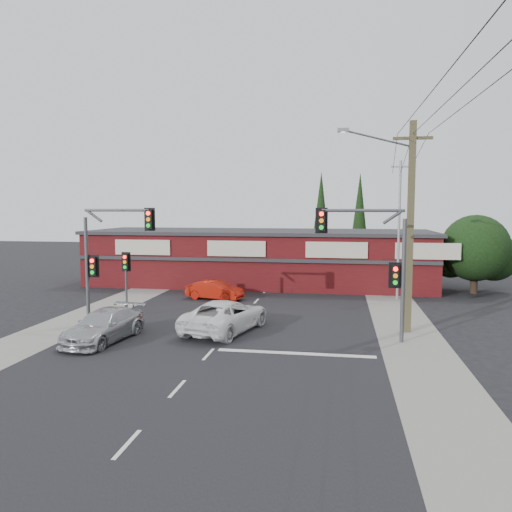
% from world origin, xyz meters
% --- Properties ---
extents(ground, '(120.00, 120.00, 0.00)m').
position_xyz_m(ground, '(0.00, 0.00, 0.00)').
color(ground, black).
rests_on(ground, ground).
extents(road_strip, '(14.00, 70.00, 0.01)m').
position_xyz_m(road_strip, '(0.00, 5.00, 0.01)').
color(road_strip, black).
rests_on(road_strip, ground).
extents(verge_left, '(3.00, 70.00, 0.02)m').
position_xyz_m(verge_left, '(-8.50, 5.00, 0.01)').
color(verge_left, gray).
rests_on(verge_left, ground).
extents(verge_right, '(3.00, 70.00, 0.02)m').
position_xyz_m(verge_right, '(8.50, 5.00, 0.01)').
color(verge_right, gray).
rests_on(verge_right, ground).
extents(stop_line, '(6.50, 0.35, 0.01)m').
position_xyz_m(stop_line, '(3.50, -1.50, 0.01)').
color(stop_line, silver).
rests_on(stop_line, ground).
extents(white_suv, '(3.88, 5.98, 1.53)m').
position_xyz_m(white_suv, '(-0.19, 1.70, 0.77)').
color(white_suv, white).
rests_on(white_suv, ground).
extents(silver_suv, '(2.56, 5.02, 1.39)m').
position_xyz_m(silver_suv, '(-5.17, -0.97, 0.70)').
color(silver_suv, '#B0B3B6').
rests_on(silver_suv, ground).
extents(red_sedan, '(3.98, 2.18, 1.24)m').
position_xyz_m(red_sedan, '(-2.79, 9.78, 0.62)').
color(red_sedan, '#AE180A').
rests_on(red_sedan, ground).
extents(lane_dashes, '(0.12, 37.11, 0.01)m').
position_xyz_m(lane_dashes, '(0.00, -0.24, 0.01)').
color(lane_dashes, silver).
rests_on(lane_dashes, ground).
extents(shop_building, '(27.30, 8.40, 4.22)m').
position_xyz_m(shop_building, '(-0.99, 16.99, 2.13)').
color(shop_building, '#460E10').
rests_on(shop_building, ground).
extents(tree_cluster, '(5.90, 5.10, 5.50)m').
position_xyz_m(tree_cluster, '(14.69, 15.44, 2.90)').
color(tree_cluster, '#2D2116').
rests_on(tree_cluster, ground).
extents(conifer_near, '(1.80, 1.80, 9.25)m').
position_xyz_m(conifer_near, '(3.50, 24.00, 5.48)').
color(conifer_near, '#2D2116').
rests_on(conifer_near, ground).
extents(conifer_far, '(1.80, 1.80, 9.25)m').
position_xyz_m(conifer_far, '(7.00, 26.00, 5.48)').
color(conifer_far, '#2D2116').
rests_on(conifer_far, ground).
extents(traffic_mast_left, '(3.77, 0.27, 5.97)m').
position_xyz_m(traffic_mast_left, '(-6.43, 2.00, 3.93)').
color(traffic_mast_left, '#47494C').
rests_on(traffic_mast_left, ground).
extents(traffic_mast_right, '(3.96, 0.27, 5.97)m').
position_xyz_m(traffic_mast_right, '(6.86, 1.00, 3.95)').
color(traffic_mast_right, '#47494C').
rests_on(traffic_mast_right, ground).
extents(pedestal_signal, '(0.55, 0.27, 3.38)m').
position_xyz_m(pedestal_signal, '(-7.20, 6.01, 2.41)').
color(pedestal_signal, '#47494C').
rests_on(pedestal_signal, ground).
extents(utility_pole, '(4.38, 0.59, 10.00)m').
position_xyz_m(utility_pole, '(8.36, 2.99, 5.40)').
color(utility_pole, brown).
rests_on(utility_pole, ground).
extents(steel_pole, '(1.20, 0.16, 9.00)m').
position_xyz_m(steel_pole, '(9.00, 12.00, 4.70)').
color(steel_pole, gray).
rests_on(steel_pole, ground).
extents(power_lines, '(2.01, 29.00, 1.22)m').
position_xyz_m(power_lines, '(8.47, -2.47, 9.04)').
color(power_lines, black).
rests_on(power_lines, ground).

